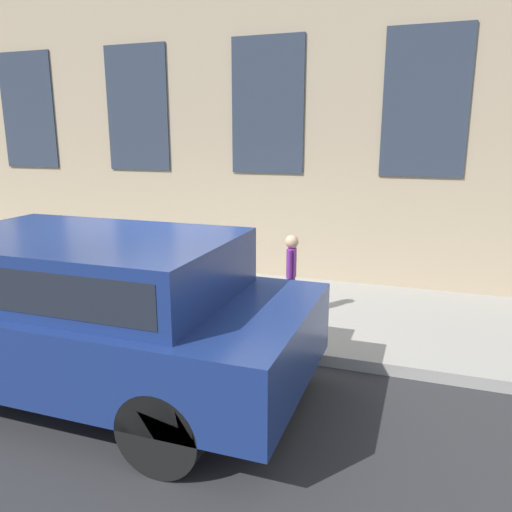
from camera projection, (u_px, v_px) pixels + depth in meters
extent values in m
plane|color=#2D2D30|center=(192.00, 347.00, 6.19)|extent=(80.00, 80.00, 0.00)
cube|color=#9E9B93|center=(236.00, 304.00, 7.55)|extent=(3.00, 60.00, 0.14)
cube|color=tan|center=(271.00, 16.00, 8.04)|extent=(0.30, 40.00, 8.85)
cube|color=#2D3847|center=(425.00, 103.00, 7.42)|extent=(0.03, 1.24, 2.19)
cube|color=#2D3847|center=(267.00, 106.00, 8.21)|extent=(0.03, 1.24, 2.19)
cube|color=#2D3847|center=(137.00, 108.00, 9.00)|extent=(0.03, 1.24, 2.19)
cube|color=#2D3847|center=(28.00, 111.00, 9.80)|extent=(0.03, 1.24, 2.19)
cylinder|color=#2D7260|center=(221.00, 318.00, 6.72)|extent=(0.30, 0.30, 0.04)
cylinder|color=#2D7260|center=(220.00, 299.00, 6.66)|extent=(0.22, 0.22, 0.57)
sphere|color=#2C5D50|center=(220.00, 279.00, 6.59)|extent=(0.23, 0.23, 0.23)
cylinder|color=black|center=(220.00, 274.00, 6.57)|extent=(0.08, 0.08, 0.09)
cylinder|color=#2D7260|center=(231.00, 296.00, 6.59)|extent=(0.09, 0.10, 0.09)
cylinder|color=#2D7260|center=(209.00, 293.00, 6.69)|extent=(0.09, 0.10, 0.09)
cylinder|color=navy|center=(290.00, 298.00, 6.76)|extent=(0.08, 0.08, 0.54)
cylinder|color=navy|center=(292.00, 295.00, 6.86)|extent=(0.08, 0.08, 0.54)
cube|color=#72288C|center=(291.00, 263.00, 6.70)|extent=(0.15, 0.10, 0.41)
cylinder|color=#72288C|center=(289.00, 264.00, 6.60)|extent=(0.06, 0.06, 0.39)
cylinder|color=#72288C|center=(293.00, 261.00, 6.79)|extent=(0.06, 0.06, 0.39)
sphere|color=tan|center=(292.00, 242.00, 6.63)|extent=(0.18, 0.18, 0.18)
cylinder|color=black|center=(37.00, 310.00, 6.44)|extent=(0.24, 0.70, 0.70)
cylinder|color=black|center=(162.00, 431.00, 3.82)|extent=(0.24, 0.70, 0.70)
cylinder|color=black|center=(246.00, 340.00, 5.52)|extent=(0.24, 0.70, 0.70)
cube|color=navy|center=(81.00, 323.00, 5.05)|extent=(2.09, 4.66, 0.70)
cube|color=navy|center=(85.00, 263.00, 4.86)|extent=(1.84, 2.89, 0.56)
cube|color=#1E232D|center=(85.00, 263.00, 4.86)|extent=(1.85, 2.66, 0.36)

